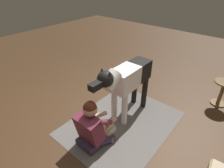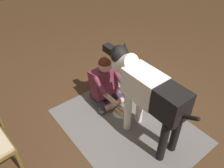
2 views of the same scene
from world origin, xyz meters
The scene contains 6 objects.
ground_plane centered at (0.00, 0.00, 0.00)m, with size 13.28×13.28×0.00m, color #492F1C.
area_rug centered at (-0.20, 0.22, 0.00)m, with size 2.01×1.54×0.01m, color #66615E.
person_sitting_on_floor centered at (0.43, 0.13, 0.33)m, with size 0.65×0.58×0.81m.
large_dog centered at (-0.42, 0.13, 0.77)m, with size 1.55×0.33×1.17m.
hot_dog_on_plate centered at (0.05, 0.13, 0.02)m, with size 0.25×0.25×0.06m.
round_side_table centered at (-1.93, 1.38, 0.31)m, with size 0.38×0.38×0.52m.
Camera 1 is at (1.77, 1.65, 2.34)m, focal length 29.41 mm.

